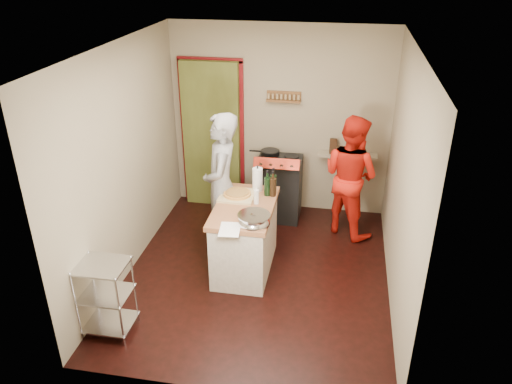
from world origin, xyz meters
TOP-DOWN VIEW (x-y plane):
  - floor at (0.00, 0.00)m, footprint 3.50×3.50m
  - back_wall at (-0.64, 1.78)m, footprint 3.00×0.44m
  - left_wall at (-1.50, 0.00)m, footprint 0.04×3.50m
  - right_wall at (1.50, 0.00)m, footprint 0.04×3.50m
  - ceiling at (0.00, 0.00)m, footprint 3.00×3.50m
  - stove at (0.05, 1.42)m, footprint 0.60×0.63m
  - wire_shelving at (-1.28, -1.20)m, footprint 0.48×0.40m
  - island at (-0.16, 0.10)m, footprint 0.68×1.26m
  - person_stripe at (-0.52, 0.45)m, footprint 0.53×0.71m
  - person_red at (1.00, 1.19)m, footprint 0.99×0.96m

SIDE VIEW (x-z plane):
  - floor at x=0.00m, z-range 0.00..0.00m
  - wire_shelving at x=-1.28m, z-range 0.04..0.84m
  - island at x=-0.16m, z-range -0.12..1.02m
  - stove at x=0.05m, z-range -0.05..0.95m
  - person_red at x=1.00m, z-range 0.00..1.61m
  - person_stripe at x=-0.52m, z-range 0.00..1.78m
  - back_wall at x=-0.64m, z-range -0.17..2.43m
  - left_wall at x=-1.50m, z-range 0.00..2.60m
  - right_wall at x=1.50m, z-range 0.00..2.60m
  - ceiling at x=0.00m, z-range 2.60..2.62m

